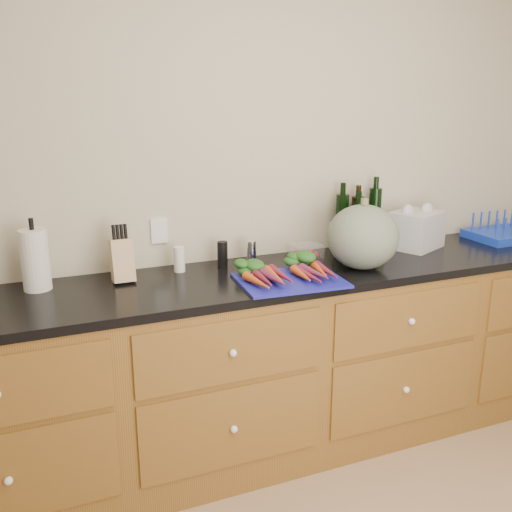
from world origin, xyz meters
name	(u,v)px	position (x,y,z in m)	size (l,w,h in m)	color
wall_back	(271,186)	(0.00, 1.62, 1.30)	(4.10, 0.05, 2.60)	beige
cabinets	(296,362)	(0.00, 1.30, 0.45)	(3.60, 0.64, 0.90)	brown
countertop	(297,273)	(0.00, 1.30, 0.92)	(3.64, 0.62, 0.04)	black
cutting_board	(290,280)	(-0.11, 1.14, 0.95)	(0.46, 0.35, 0.01)	#181A96
carrots	(286,271)	(-0.11, 1.19, 0.98)	(0.41, 0.30, 0.06)	#D24E18
squash	(363,237)	(0.30, 1.20, 1.10)	(0.35, 0.35, 0.31)	#546151
paper_towel	(35,260)	(-1.17, 1.46, 1.07)	(0.12, 0.12, 0.27)	silver
knife_block	(122,260)	(-0.81, 1.44, 1.04)	(0.10, 0.10, 0.19)	tan
grinder_salt	(179,259)	(-0.53, 1.48, 1.00)	(0.05, 0.05, 0.12)	silver
grinder_pepper	(222,254)	(-0.32, 1.48, 1.00)	(0.05, 0.05, 0.13)	black
canister_chrome	(251,252)	(-0.17, 1.48, 1.00)	(0.05, 0.05, 0.12)	white
tomato_box	(307,251)	(0.14, 1.47, 0.97)	(0.15, 0.12, 0.07)	white
bottles	(358,222)	(0.47, 1.51, 1.09)	(0.27, 0.14, 0.33)	black
grocery_bag	(416,230)	(0.78, 1.42, 1.04)	(0.27, 0.22, 0.20)	silver
dish_rack	(504,233)	(1.38, 1.38, 0.98)	(0.38, 0.30, 0.15)	#1637C2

